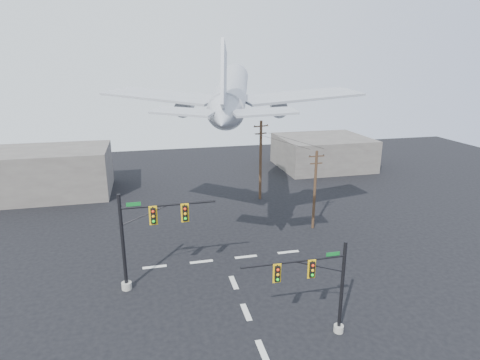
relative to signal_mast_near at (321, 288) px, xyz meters
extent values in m
plane|color=black|center=(-3.86, -0.56, -3.44)|extent=(120.00, 120.00, 0.00)
cube|color=silver|center=(-3.86, -0.56, -3.43)|extent=(0.40, 2.00, 0.01)
cube|color=silver|center=(-3.86, 3.44, -3.43)|extent=(0.40, 2.00, 0.01)
cube|color=silver|center=(-3.86, 7.44, -3.43)|extent=(0.40, 2.00, 0.01)
cube|color=silver|center=(-9.86, 11.44, -3.43)|extent=(2.00, 0.40, 0.01)
cube|color=silver|center=(-5.86, 11.44, -3.43)|extent=(2.00, 0.40, 0.01)
cube|color=silver|center=(-1.86, 11.44, -3.43)|extent=(2.00, 0.40, 0.01)
cube|color=silver|center=(2.14, 11.44, -3.43)|extent=(2.00, 0.40, 0.01)
cylinder|color=#99978B|center=(1.44, 0.04, -3.21)|extent=(0.63, 0.63, 0.45)
cylinder|color=black|center=(1.44, 0.04, -0.27)|extent=(0.22, 0.22, 6.34)
cylinder|color=black|center=(-1.82, 0.04, 1.99)|extent=(6.52, 0.14, 0.14)
cylinder|color=black|center=(-0.19, 0.04, 1.45)|extent=(3.43, 0.07, 0.07)
cube|color=black|center=(-0.73, -0.09, 1.42)|extent=(0.31, 0.27, 1.00)
cube|color=yellow|center=(-0.73, -0.07, 1.42)|extent=(0.50, 0.04, 1.22)
sphere|color=red|center=(-0.73, -0.25, 1.74)|extent=(0.18, 0.18, 0.18)
sphere|color=orange|center=(-0.73, -0.25, 1.42)|extent=(0.18, 0.18, 0.18)
sphere|color=#0DD31A|center=(-0.73, -0.25, 1.11)|extent=(0.18, 0.18, 0.18)
cube|color=black|center=(-2.90, -0.09, 1.42)|extent=(0.31, 0.27, 1.00)
cube|color=yellow|center=(-2.90, -0.07, 1.42)|extent=(0.50, 0.04, 1.22)
sphere|color=red|center=(-2.90, -0.25, 1.74)|extent=(0.18, 0.18, 0.18)
sphere|color=orange|center=(-2.90, -0.25, 1.42)|extent=(0.18, 0.18, 0.18)
sphere|color=#0DD31A|center=(-2.90, -0.25, 1.11)|extent=(0.18, 0.18, 0.18)
cube|color=#0E6322|center=(0.63, -0.01, 2.22)|extent=(0.86, 0.04, 0.24)
cylinder|color=#99978B|center=(-12.04, 8.45, -3.16)|extent=(0.77, 0.77, 0.55)
cylinder|color=black|center=(-12.04, 8.45, 0.40)|extent=(0.26, 0.26, 7.67)
cylinder|color=black|center=(-8.54, 8.45, 3.14)|extent=(6.98, 0.18, 0.18)
cylinder|color=black|center=(-10.29, 8.45, 2.48)|extent=(3.73, 0.09, 0.09)
cube|color=black|center=(-9.71, 8.28, 2.45)|extent=(0.37, 0.33, 1.21)
cube|color=yellow|center=(-9.71, 8.30, 2.45)|extent=(0.60, 0.04, 1.48)
sphere|color=red|center=(-9.71, 8.09, 2.83)|extent=(0.22, 0.22, 0.22)
sphere|color=orange|center=(-9.71, 8.09, 2.45)|extent=(0.22, 0.22, 0.22)
sphere|color=#0DD31A|center=(-9.71, 8.09, 2.06)|extent=(0.22, 0.22, 0.22)
cube|color=black|center=(-7.38, 8.28, 2.45)|extent=(0.37, 0.33, 1.21)
cube|color=yellow|center=(-7.38, 8.30, 2.45)|extent=(0.60, 0.04, 1.48)
sphere|color=red|center=(-7.38, 8.09, 2.83)|extent=(0.22, 0.22, 0.22)
sphere|color=orange|center=(-7.38, 8.09, 2.45)|extent=(0.22, 0.22, 0.22)
sphere|color=#0DD31A|center=(-7.38, 8.09, 2.06)|extent=(0.22, 0.22, 0.22)
cube|color=#0E6322|center=(-11.05, 8.38, 3.41)|extent=(1.04, 0.04, 0.28)
cylinder|color=#452D1D|center=(6.56, 16.14, 0.69)|extent=(0.28, 0.28, 8.25)
cube|color=#452D1D|center=(6.56, 16.14, 4.26)|extent=(1.65, 0.15, 0.11)
cube|color=#452D1D|center=(6.56, 16.14, 3.53)|extent=(1.29, 0.14, 0.11)
cylinder|color=black|center=(5.83, 16.13, 4.35)|extent=(0.09, 0.09, 0.11)
cylinder|color=black|center=(6.56, 16.14, 4.35)|extent=(0.09, 0.09, 0.11)
cylinder|color=black|center=(7.29, 16.16, 4.35)|extent=(0.09, 0.09, 0.11)
cylinder|color=#452D1D|center=(3.74, 26.34, 1.53)|extent=(0.33, 0.33, 9.94)
cube|color=#452D1D|center=(3.74, 26.34, 5.83)|extent=(1.97, 0.67, 0.13)
cube|color=#452D1D|center=(3.74, 26.34, 4.94)|extent=(1.54, 0.55, 0.13)
cylinder|color=black|center=(2.88, 26.10, 5.94)|extent=(0.11, 0.11, 0.13)
cylinder|color=black|center=(3.74, 26.34, 5.94)|extent=(0.11, 0.11, 0.13)
cylinder|color=black|center=(4.60, 26.58, 5.94)|extent=(0.11, 0.11, 0.13)
cylinder|color=black|center=(4.34, 21.24, 5.00)|extent=(3.01, 10.20, 0.03)
cylinder|color=black|center=(5.96, 21.24, 5.00)|extent=(2.69, 10.20, 0.03)
cylinder|color=#ABAEB7|center=(-1.98, 16.50, 10.81)|extent=(7.22, 17.58, 4.60)
cone|color=#ABAEB7|center=(0.76, 26.63, 11.96)|extent=(3.72, 4.69, 3.14)
cone|color=#ABAEB7|center=(-4.73, 6.37, 9.66)|extent=(3.45, 4.59, 2.87)
cube|color=#ABAEB7|center=(-8.20, 16.98, 10.42)|extent=(11.00, 10.13, 0.63)
cube|color=#ABAEB7|center=(3.62, 13.77, 10.42)|extent=(11.64, 5.70, 0.63)
cylinder|color=#ABAEB7|center=(-6.21, 17.31, 9.39)|extent=(2.25, 3.20, 1.83)
cylinder|color=#ABAEB7|center=(2.07, 15.06, 9.39)|extent=(2.25, 3.20, 1.83)
cube|color=#ABAEB7|center=(-4.56, 7.02, 12.32)|extent=(1.25, 3.89, 4.94)
cube|color=#ABAEB7|center=(-7.26, 7.51, 10.05)|extent=(4.66, 3.79, 0.36)
cube|color=#ABAEB7|center=(-1.97, 6.08, 10.05)|extent=(4.29, 1.90, 0.36)
cube|color=#68625C|center=(-23.86, 34.44, -0.44)|extent=(18.00, 10.00, 6.00)
cube|color=#68625C|center=(18.14, 39.44, -0.94)|extent=(14.00, 12.00, 5.00)
camera|label=1|loc=(-9.83, -19.93, 13.32)|focal=30.00mm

